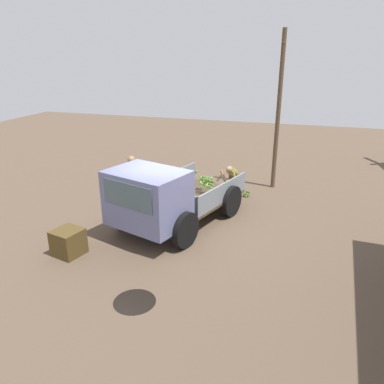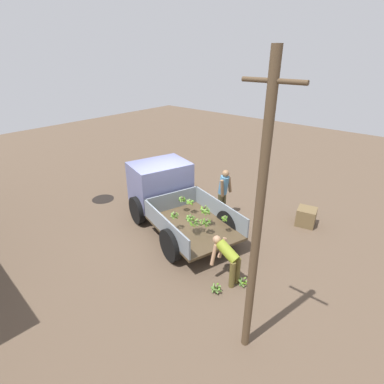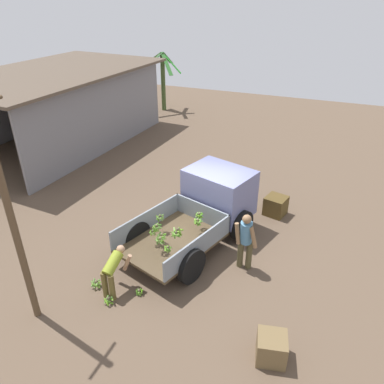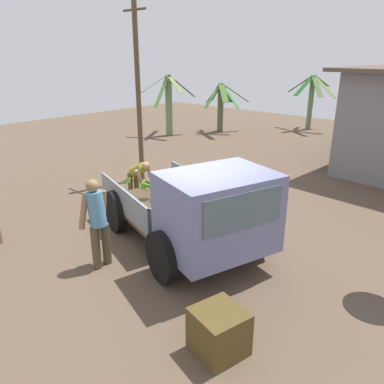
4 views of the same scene
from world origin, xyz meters
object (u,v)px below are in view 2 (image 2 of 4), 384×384
object	(u,v)px
banana_bunch_on_ground_0	(235,263)
banana_bunch_on_ground_1	(216,288)
person_worker_loading	(228,257)
banana_bunch_on_ground_2	(243,281)
person_foreground_visitor	(223,190)
wooden_crate_1	(167,182)
wooden_crate_0	(306,217)
cargo_truck	(166,191)
utility_pole	(258,224)

from	to	relation	value
banana_bunch_on_ground_0	banana_bunch_on_ground_1	size ratio (longest dim) A/B	0.74
person_worker_loading	banana_bunch_on_ground_2	bearing A→B (deg)	-164.00
person_foreground_visitor	banana_bunch_on_ground_1	xyz separation A→B (m)	(-2.17, 3.31, -0.84)
banana_bunch_on_ground_1	wooden_crate_1	world-z (taller)	wooden_crate_1
banana_bunch_on_ground_2	wooden_crate_1	distance (m)	6.37
wooden_crate_0	person_worker_loading	bearing A→B (deg)	83.43
banana_bunch_on_ground_2	banana_bunch_on_ground_0	bearing A→B (deg)	-42.80
banana_bunch_on_ground_1	wooden_crate_0	world-z (taller)	wooden_crate_0
cargo_truck	person_worker_loading	world-z (taller)	cargo_truck
person_worker_loading	banana_bunch_on_ground_0	bearing A→B (deg)	-74.26
banana_bunch_on_ground_2	wooden_crate_0	world-z (taller)	wooden_crate_0
utility_pole	wooden_crate_1	size ratio (longest dim) A/B	8.35
banana_bunch_on_ground_1	utility_pole	bearing A→B (deg)	149.57
cargo_truck	wooden_crate_1	world-z (taller)	cargo_truck
banana_bunch_on_ground_1	wooden_crate_1	bearing A→B (deg)	-34.07
person_foreground_visitor	banana_bunch_on_ground_0	size ratio (longest dim) A/B	8.24
person_foreground_visitor	wooden_crate_0	size ratio (longest dim) A/B	2.88
person_worker_loading	banana_bunch_on_ground_2	distance (m)	0.74
cargo_truck	banana_bunch_on_ground_1	size ratio (longest dim) A/B	16.40
cargo_truck	banana_bunch_on_ground_0	size ratio (longest dim) A/B	22.26
person_foreground_visitor	banana_bunch_on_ground_0	xyz separation A→B (m)	(-1.98, 2.16, -0.87)
banana_bunch_on_ground_1	banana_bunch_on_ground_0	bearing A→B (deg)	-80.66
banana_bunch_on_ground_0	banana_bunch_on_ground_2	bearing A→B (deg)	137.20
wooden_crate_0	wooden_crate_1	xyz separation A→B (m)	(5.68, 1.01, 0.02)
person_foreground_visitor	banana_bunch_on_ground_2	xyz separation A→B (m)	(-2.54, 2.68, -0.84)
person_foreground_visitor	banana_bunch_on_ground_1	size ratio (longest dim) A/B	6.07
person_worker_loading	banana_bunch_on_ground_2	world-z (taller)	person_worker_loading
wooden_crate_0	banana_bunch_on_ground_1	bearing A→B (deg)	84.95
person_worker_loading	wooden_crate_1	size ratio (longest dim) A/B	1.79
utility_pole	banana_bunch_on_ground_2	world-z (taller)	utility_pole
utility_pole	person_worker_loading	world-z (taller)	utility_pole
person_foreground_visitor	cargo_truck	bearing A→B (deg)	-134.93
wooden_crate_0	banana_bunch_on_ground_0	bearing A→B (deg)	80.18
person_worker_loading	banana_bunch_on_ground_2	size ratio (longest dim) A/B	4.41
person_foreground_visitor	banana_bunch_on_ground_1	distance (m)	4.04
wooden_crate_0	banana_bunch_on_ground_2	bearing A→B (deg)	89.55
wooden_crate_0	wooden_crate_1	world-z (taller)	wooden_crate_1
person_worker_loading	banana_bunch_on_ground_1	distance (m)	0.80
utility_pole	wooden_crate_1	xyz separation A→B (m)	(6.57, -4.33, -2.50)
person_worker_loading	wooden_crate_0	distance (m)	4.10
banana_bunch_on_ground_1	banana_bunch_on_ground_2	distance (m)	0.73
utility_pole	cargo_truck	bearing A→B (deg)	-28.24
utility_pole	wooden_crate_0	bearing A→B (deg)	-80.55
banana_bunch_on_ground_1	banana_bunch_on_ground_2	bearing A→B (deg)	-120.77
cargo_truck	banana_bunch_on_ground_1	distance (m)	4.08
person_worker_loading	utility_pole	bearing A→B (deg)	140.28
cargo_truck	wooden_crate_1	bearing A→B (deg)	-27.53
person_foreground_visitor	banana_bunch_on_ground_2	bearing A→B (deg)	-48.73
utility_pole	wooden_crate_0	distance (m)	5.98
cargo_truck	banana_bunch_on_ground_0	bearing A→B (deg)	-174.16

